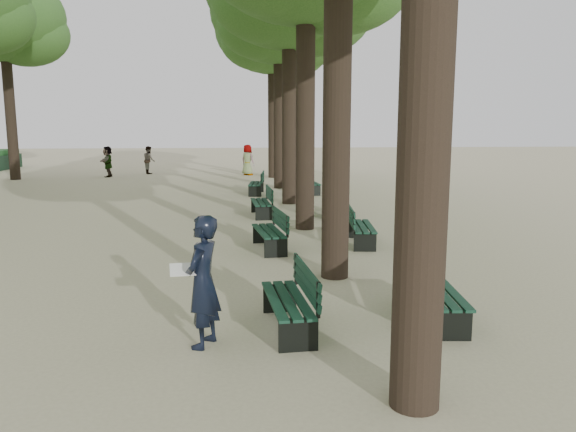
{
  "coord_description": "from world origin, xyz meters",
  "views": [
    {
      "loc": [
        -0.28,
        -7.35,
        2.93
      ],
      "look_at": [
        0.6,
        3.0,
        1.2
      ],
      "focal_mm": 35.0,
      "sensor_mm": 36.0,
      "label": 1
    }
  ],
  "objects": [
    {
      "name": "pedestrian_e",
      "position": [
        -7.49,
        24.07,
        0.84
      ],
      "size": [
        0.34,
        1.56,
        1.68
      ],
      "primitive_type": "imported",
      "rotation": [
        0.0,
        0.0,
        4.71
      ],
      "color": "#262628",
      "rests_on": "ground"
    },
    {
      "name": "pedestrian_c",
      "position": [
        5.17,
        24.63,
        0.87
      ],
      "size": [
        0.8,
        1.06,
        1.75
      ],
      "primitive_type": "imported",
      "rotation": [
        0.0,
        0.0,
        4.2
      ],
      "color": "#262628",
      "rests_on": "ground"
    },
    {
      "name": "bench_right_0",
      "position": [
        2.63,
        0.46,
        0.27
      ],
      "size": [
        0.73,
        1.84,
        0.92
      ],
      "color": "black",
      "rests_on": "ground"
    },
    {
      "name": "tree_central_5",
      "position": [
        1.5,
        23.0,
        7.65
      ],
      "size": [
        6.0,
        6.0,
        9.95
      ],
      "color": "#33261C",
      "rests_on": "ground"
    },
    {
      "name": "tree_far_5",
      "position": [
        -12.0,
        23.0,
        8.14
      ],
      "size": [
        6.0,
        6.0,
        10.45
      ],
      "color": "#33261C",
      "rests_on": "ground"
    },
    {
      "name": "pedestrian_d",
      "position": [
        0.14,
        24.5,
        0.86
      ],
      "size": [
        0.85,
        0.82,
        1.72
      ],
      "primitive_type": "imported",
      "rotation": [
        0.0,
        0.0,
        2.4
      ],
      "color": "#262628",
      "rests_on": "ground"
    },
    {
      "name": "bench_left_0",
      "position": [
        0.37,
        0.28,
        0.27
      ],
      "size": [
        0.72,
        1.84,
        0.92
      ],
      "color": "black",
      "rests_on": "ground"
    },
    {
      "name": "bench_right_3",
      "position": [
        2.63,
        15.86,
        0.27
      ],
      "size": [
        0.73,
        1.84,
        0.92
      ],
      "color": "black",
      "rests_on": "ground"
    },
    {
      "name": "bench_right_2",
      "position": [
        2.63,
        10.08,
        0.27
      ],
      "size": [
        0.79,
        1.86,
        0.92
      ],
      "color": "black",
      "rests_on": "ground"
    },
    {
      "name": "bench_left_1",
      "position": [
        0.37,
        5.43,
        0.27
      ],
      "size": [
        0.81,
        1.86,
        0.92
      ],
      "color": "black",
      "rests_on": "ground"
    },
    {
      "name": "bench_right_1",
      "position": [
        2.63,
        5.83,
        0.27
      ],
      "size": [
        0.74,
        1.85,
        0.92
      ],
      "color": "black",
      "rests_on": "ground"
    },
    {
      "name": "ground",
      "position": [
        0.0,
        0.0,
        0.0
      ],
      "size": [
        120.0,
        120.0,
        0.0
      ],
      "primitive_type": "plane",
      "color": "#BBB48D",
      "rests_on": "ground"
    },
    {
      "name": "tree_central_4",
      "position": [
        1.5,
        18.0,
        7.65
      ],
      "size": [
        6.0,
        6.0,
        9.95
      ],
      "color": "#33261C",
      "rests_on": "ground"
    },
    {
      "name": "bench_left_3",
      "position": [
        0.37,
        15.77,
        0.27
      ],
      "size": [
        0.75,
        1.85,
        0.92
      ],
      "color": "black",
      "rests_on": "ground"
    },
    {
      "name": "man_with_map",
      "position": [
        -0.79,
        -0.2,
        0.88
      ],
      "size": [
        0.73,
        0.78,
        1.76
      ],
      "color": "black",
      "rests_on": "ground"
    },
    {
      "name": "bench_left_2",
      "position": [
        0.37,
        10.24,
        0.27
      ],
      "size": [
        0.68,
        1.83,
        0.92
      ],
      "color": "black",
      "rests_on": "ground"
    },
    {
      "name": "pedestrian_a",
      "position": [
        -5.54,
        25.79,
        0.8
      ],
      "size": [
        0.56,
        0.84,
        1.61
      ],
      "primitive_type": "imported",
      "rotation": [
        0.0,
        0.0,
        1.9
      ],
      "color": "#262628",
      "rests_on": "ground"
    }
  ]
}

